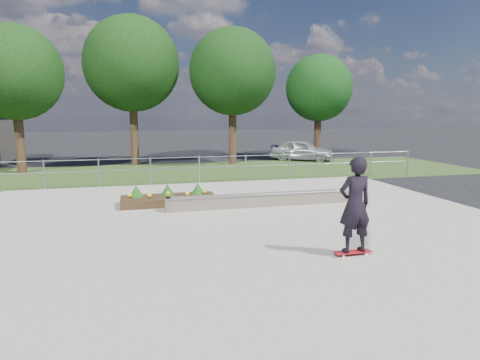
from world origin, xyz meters
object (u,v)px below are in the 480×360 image
at_px(grind_ledge, 261,200).
at_px(planter_bed, 168,198).
at_px(parked_car, 302,150).
at_px(skateboarder, 355,205).

relative_size(grind_ledge, planter_bed, 2.00).
distance_m(grind_ledge, parked_car, 13.64).
bearing_deg(parked_car, grind_ledge, -174.13).
bearing_deg(parked_car, planter_bed, 173.80).
bearing_deg(grind_ledge, planter_bed, 158.58).
bearing_deg(planter_bed, grind_ledge, -21.42).
height_order(skateboarder, parked_car, skateboarder).
xyz_separation_m(planter_bed, skateboarder, (3.26, -6.05, 0.88)).
distance_m(planter_bed, parked_car, 14.29).
bearing_deg(grind_ledge, skateboarder, -84.73).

